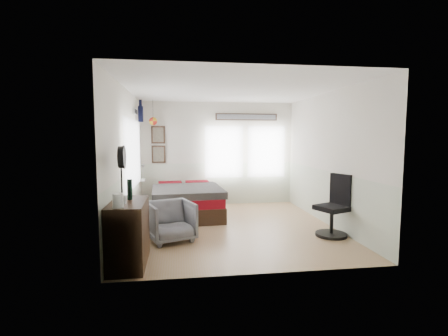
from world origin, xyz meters
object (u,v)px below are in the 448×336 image
(bed, at_px, (187,201))
(dresser, at_px, (129,233))
(nightstand, at_px, (207,198))
(task_chair, at_px, (334,211))
(armchair, at_px, (171,221))

(bed, height_order, dresser, dresser)
(dresser, relative_size, nightstand, 2.16)
(bed, bearing_deg, task_chair, -40.02)
(armchair, relative_size, task_chair, 0.67)
(bed, relative_size, dresser, 2.18)
(armchair, height_order, nightstand, armchair)
(nightstand, bearing_deg, dresser, -103.68)
(armchair, bearing_deg, dresser, -139.22)
(dresser, xyz_separation_m, armchair, (0.56, 0.98, -0.11))
(bed, xyz_separation_m, dresser, (-0.87, -2.81, 0.12))
(dresser, distance_m, armchair, 1.13)
(dresser, height_order, armchair, dresser)
(dresser, distance_m, task_chair, 3.60)
(bed, distance_m, armchair, 1.85)
(dresser, height_order, task_chair, task_chair)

